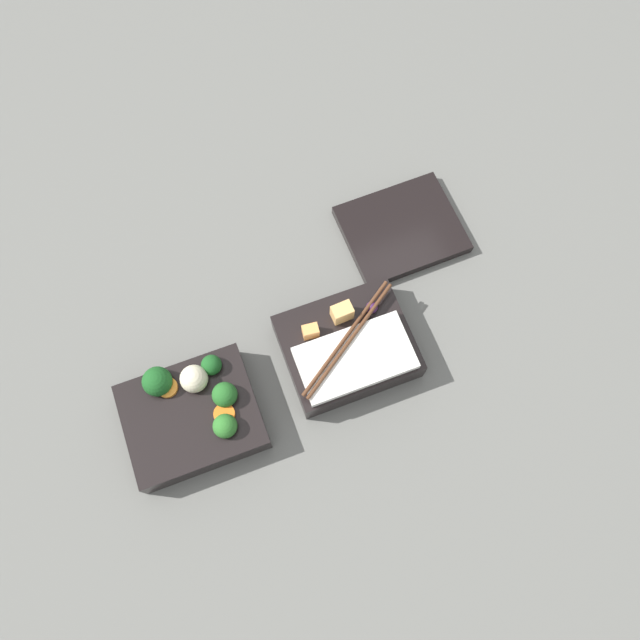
# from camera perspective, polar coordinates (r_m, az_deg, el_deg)

# --- Properties ---
(ground_plane) EXTENTS (3.00, 3.00, 0.00)m
(ground_plane) POSITION_cam_1_polar(r_m,az_deg,el_deg) (0.86, -4.62, -7.15)
(ground_plane) COLOR slate
(bento_tray_vegetable) EXTENTS (0.17, 0.14, 0.07)m
(bento_tray_vegetable) POSITION_cam_1_polar(r_m,az_deg,el_deg) (0.84, -11.32, -8.23)
(bento_tray_vegetable) COLOR black
(bento_tray_vegetable) RESTS_ON ground_plane
(bento_tray_rice) EXTENTS (0.17, 0.14, 0.07)m
(bento_tray_rice) POSITION_cam_1_polar(r_m,az_deg,el_deg) (0.85, 2.78, -2.47)
(bento_tray_rice) COLOR black
(bento_tray_rice) RESTS_ON ground_plane
(bento_lid) EXTENTS (0.17, 0.14, 0.02)m
(bento_lid) POSITION_cam_1_polar(r_m,az_deg,el_deg) (0.95, 7.63, 8.26)
(bento_lid) COLOR black
(bento_lid) RESTS_ON ground_plane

